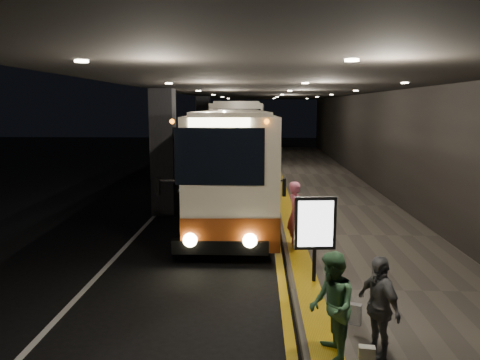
{
  "coord_description": "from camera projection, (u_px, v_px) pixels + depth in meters",
  "views": [
    {
      "loc": [
        1.82,
        -12.18,
        3.8
      ],
      "look_at": [
        1.29,
        1.08,
        1.7
      ],
      "focal_mm": 35.0,
      "sensor_mm": 36.0,
      "label": 1
    }
  ],
  "objects": [
    {
      "name": "ground",
      "position": [
        191.0,
        248.0,
        12.68
      ],
      "size": [
        90.0,
        90.0,
        0.0
      ],
      "primitive_type": "plane",
      "color": "black"
    },
    {
      "name": "lane_line_white",
      "position": [
        162.0,
        208.0,
        17.69
      ],
      "size": [
        0.12,
        50.0,
        0.01
      ],
      "primitive_type": "cube",
      "color": "silver",
      "rests_on": "ground"
    },
    {
      "name": "kerb_stripe_yellow",
      "position": [
        272.0,
        208.0,
        17.53
      ],
      "size": [
        0.18,
        50.0,
        0.01
      ],
      "primitive_type": "cube",
      "color": "gold",
      "rests_on": "ground"
    },
    {
      "name": "sidewalk",
      "position": [
        337.0,
        207.0,
        17.42
      ],
      "size": [
        4.5,
        50.0,
        0.15
      ],
      "primitive_type": "cube",
      "color": "#514C44",
      "rests_on": "ground"
    },
    {
      "name": "tactile_strip",
      "position": [
        286.0,
        205.0,
        17.48
      ],
      "size": [
        0.5,
        50.0,
        0.01
      ],
      "primitive_type": "cube",
      "color": "gold",
      "rests_on": "sidewalk"
    },
    {
      "name": "terminal_wall",
      "position": [
        402.0,
        129.0,
        16.88
      ],
      "size": [
        0.1,
        50.0,
        6.0
      ],
      "primitive_type": "cube",
      "color": "black",
      "rests_on": "ground"
    },
    {
      "name": "support_columns",
      "position": [
        164.0,
        152.0,
        16.35
      ],
      "size": [
        0.8,
        24.8,
        4.4
      ],
      "color": "black",
      "rests_on": "ground"
    },
    {
      "name": "canopy",
      "position": [
        278.0,
        84.0,
        16.8
      ],
      "size": [
        9.0,
        50.0,
        0.4
      ],
      "primitive_type": "cube",
      "color": "black",
      "rests_on": "support_columns"
    },
    {
      "name": "coach_main",
      "position": [
        233.0,
        167.0,
        16.31
      ],
      "size": [
        2.83,
        11.48,
        3.55
      ],
      "rotation": [
        0.0,
        0.0,
        0.04
      ],
      "color": "beige",
      "rests_on": "ground"
    },
    {
      "name": "coach_second",
      "position": [
        242.0,
        138.0,
        28.72
      ],
      "size": [
        2.75,
        12.53,
        3.93
      ],
      "rotation": [
        0.0,
        0.0,
        -0.01
      ],
      "color": "beige",
      "rests_on": "ground"
    },
    {
      "name": "coach_third",
      "position": [
        248.0,
        126.0,
        44.18
      ],
      "size": [
        3.07,
        12.71,
        3.97
      ],
      "rotation": [
        0.0,
        0.0,
        -0.04
      ],
      "color": "beige",
      "rests_on": "ground"
    },
    {
      "name": "passenger_boarding",
      "position": [
        296.0,
        214.0,
        12.2
      ],
      "size": [
        0.48,
        0.67,
        1.72
      ],
      "primitive_type": "imported",
      "rotation": [
        0.0,
        0.0,
        1.68
      ],
      "color": "#CD5F7F",
      "rests_on": "sidewalk"
    },
    {
      "name": "passenger_waiting_green",
      "position": [
        332.0,
        306.0,
        6.73
      ],
      "size": [
        0.52,
        0.8,
        1.6
      ],
      "primitive_type": "imported",
      "rotation": [
        0.0,
        0.0,
        -1.51
      ],
      "color": "#3F724A",
      "rests_on": "sidewalk"
    },
    {
      "name": "passenger_waiting_grey",
      "position": [
        378.0,
        306.0,
        6.8
      ],
      "size": [
        0.78,
        1.01,
        1.53
      ],
      "primitive_type": "imported",
      "rotation": [
        0.0,
        0.0,
        -1.17
      ],
      "color": "#55565B",
      "rests_on": "sidewalk"
    },
    {
      "name": "bag_polka",
      "position": [
        352.0,
        314.0,
        7.9
      ],
      "size": [
        0.32,
        0.23,
        0.36
      ],
      "primitive_type": "cube",
      "rotation": [
        0.0,
        0.0,
        -0.38
      ],
      "color": "black",
      "rests_on": "sidewalk"
    },
    {
      "name": "bag_plain",
      "position": [
        367.0,
        356.0,
        6.63
      ],
      "size": [
        0.24,
        0.16,
        0.29
      ],
      "primitive_type": "cube",
      "rotation": [
        0.0,
        0.0,
        -0.14
      ],
      "color": "#AEAEA3",
      "rests_on": "sidewalk"
    },
    {
      "name": "info_sign",
      "position": [
        315.0,
        225.0,
        9.64
      ],
      "size": [
        0.86,
        0.19,
        1.82
      ],
      "rotation": [
        0.0,
        0.0,
        0.09
      ],
      "color": "black",
      "rests_on": "sidewalk"
    },
    {
      "name": "stanchion_post",
      "position": [
        299.0,
        229.0,
        11.94
      ],
      "size": [
        0.05,
        0.05,
        1.09
      ],
      "primitive_type": "cylinder",
      "color": "black",
      "rests_on": "sidewalk"
    }
  ]
}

